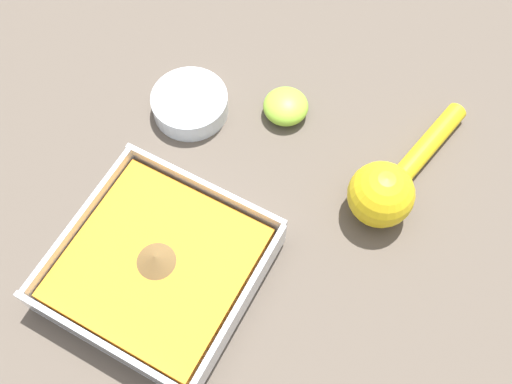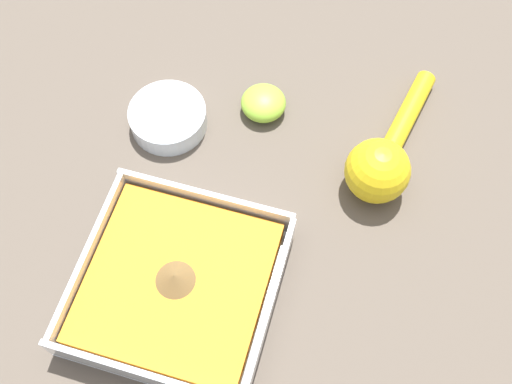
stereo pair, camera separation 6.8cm
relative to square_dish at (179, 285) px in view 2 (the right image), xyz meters
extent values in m
plane|color=brown|center=(0.00, -0.01, -0.02)|extent=(4.00, 4.00, 0.00)
cube|color=silver|center=(0.00, 0.00, -0.01)|extent=(0.20, 0.20, 0.01)
cube|color=silver|center=(0.00, 0.10, 0.01)|extent=(0.20, 0.01, 0.04)
cube|color=silver|center=(0.00, -0.10, 0.01)|extent=(0.20, 0.01, 0.04)
cube|color=silver|center=(0.10, 0.00, 0.01)|extent=(0.01, 0.19, 0.04)
cube|color=silver|center=(-0.10, 0.00, 0.01)|extent=(0.01, 0.19, 0.04)
cube|color=orange|center=(0.00, 0.00, 0.00)|extent=(0.18, 0.18, 0.03)
cone|color=brown|center=(0.00, 0.00, 0.02)|extent=(0.04, 0.04, 0.01)
cylinder|color=silver|center=(0.09, -0.20, 0.00)|extent=(0.10, 0.10, 0.03)
cylinder|color=brown|center=(0.09, -0.20, -0.01)|extent=(0.09, 0.09, 0.02)
sphere|color=yellow|center=(-0.18, -0.19, 0.02)|extent=(0.08, 0.08, 0.08)
cylinder|color=yellow|center=(-0.20, -0.29, -0.01)|extent=(0.05, 0.14, 0.02)
ellipsoid|color=#93CC38|center=(-0.02, -0.26, 0.00)|extent=(0.06, 0.06, 0.03)
camera|label=1|loc=(-0.20, 0.15, 0.61)|focal=42.00mm
camera|label=2|loc=(-0.14, 0.17, 0.61)|focal=42.00mm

